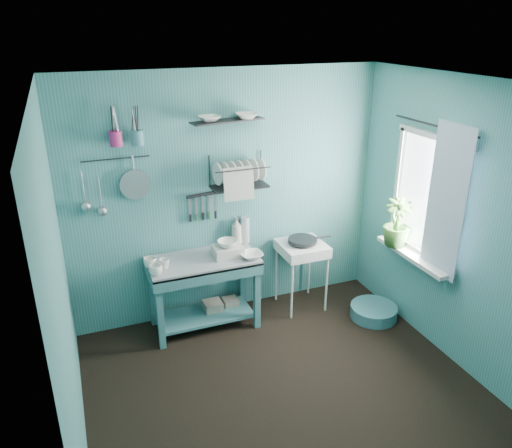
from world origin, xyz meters
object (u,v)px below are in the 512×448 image
object	(u,v)px
wash_tub	(228,251)
colander	(135,185)
utensil_cup_magenta	(116,138)
utensil_cup_teal	(137,138)
soap_bottle	(237,231)
hotplate_stand	(301,275)
mug_left	(156,270)
mug_mid	(164,264)
floor_basin	(374,312)
water_bottle	(245,230)
potted_plant	(397,223)
dish_rack	(239,172)
work_counter	(204,293)
mug_right	(150,263)
storage_tin_small	(231,307)
storage_tin_large	(213,311)
frying_pan	(302,240)

from	to	relation	value
wash_tub	colander	size ratio (longest dim) A/B	1.00
utensil_cup_magenta	utensil_cup_teal	xyz separation A→B (m)	(0.19, 0.00, -0.01)
soap_bottle	hotplate_stand	size ratio (longest dim) A/B	0.41
mug_left	mug_mid	bearing A→B (deg)	45.00
utensil_cup_magenta	floor_basin	xyz separation A→B (m)	(2.36, -0.69, -1.88)
water_bottle	hotplate_stand	world-z (taller)	water_bottle
potted_plant	dish_rack	bearing A→B (deg)	153.39
utensil_cup_teal	colander	world-z (taller)	utensil_cup_teal
mug_mid	water_bottle	bearing A→B (deg)	17.28
work_counter	utensil_cup_magenta	world-z (taller)	utensil_cup_magenta
work_counter	dish_rack	distance (m)	1.25
utensil_cup_magenta	colander	xyz separation A→B (m)	(0.13, 0.03, -0.44)
work_counter	mug_mid	bearing A→B (deg)	177.85
wash_tub	dish_rack	xyz separation A→B (m)	(0.19, 0.16, 0.74)
mug_right	dish_rack	size ratio (longest dim) A/B	0.22
mug_mid	utensil_cup_teal	world-z (taller)	utensil_cup_teal
wash_tub	mug_left	bearing A→B (deg)	-169.14
mug_mid	soap_bottle	distance (m)	0.85
mug_mid	storage_tin_small	distance (m)	0.99
wash_tub	floor_basin	size ratio (longest dim) A/B	0.58
wash_tub	storage_tin_large	world-z (taller)	wash_tub
mug_left	frying_pan	xyz separation A→B (m)	(1.55, 0.16, -0.03)
colander	work_counter	bearing A→B (deg)	-22.49
storage_tin_small	mug_left	bearing A→B (deg)	-162.90
mug_mid	hotplate_stand	xyz separation A→B (m)	(1.45, 0.06, -0.43)
mug_right	storage_tin_small	xyz separation A→B (m)	(0.80, 0.08, -0.70)
utensil_cup_magenta	potted_plant	world-z (taller)	utensil_cup_magenta
frying_pan	dish_rack	distance (m)	1.01
frying_pan	floor_basin	distance (m)	1.06
water_bottle	potted_plant	distance (m)	1.51
frying_pan	colander	distance (m)	1.78
soap_bottle	potted_plant	bearing A→B (deg)	-28.12
work_counter	water_bottle	xyz separation A→B (m)	(0.52, 0.22, 0.52)
hotplate_stand	colander	size ratio (longest dim) A/B	2.63
utensil_cup_magenta	storage_tin_large	size ratio (longest dim) A/B	0.59
water_bottle	soap_bottle	bearing A→B (deg)	-168.69
mug_left	utensil_cup_magenta	size ratio (longest dim) A/B	0.95
hotplate_stand	frying_pan	size ratio (longest dim) A/B	2.46
work_counter	floor_basin	world-z (taller)	work_counter
soap_bottle	potted_plant	size ratio (longest dim) A/B	0.63
mug_left	dish_rack	world-z (taller)	dish_rack
work_counter	utensil_cup_teal	distance (m)	1.64
mug_right	potted_plant	bearing A→B (deg)	-13.24
hotplate_stand	utensil_cup_magenta	bearing A→B (deg)	-179.77
potted_plant	storage_tin_large	world-z (taller)	potted_plant
potted_plant	mug_mid	bearing A→B (deg)	167.54
water_bottle	storage_tin_large	bearing A→B (deg)	-157.96
work_counter	wash_tub	size ratio (longest dim) A/B	3.79
soap_bottle	water_bottle	world-z (taller)	soap_bottle
water_bottle	storage_tin_small	size ratio (longest dim) A/B	1.40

